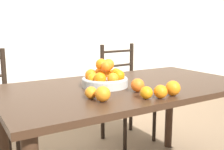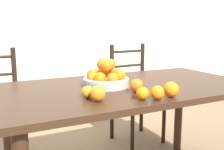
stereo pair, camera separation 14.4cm
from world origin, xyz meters
The scene contains 10 objects.
wall_back centered at (0.00, 1.47, 1.30)m, with size 8.00×0.06×2.60m.
dining_table centered at (0.00, 0.00, 0.66)m, with size 1.63×0.89×0.76m.
fruit_bowl centered at (-0.16, 0.03, 0.82)m, with size 0.29×0.29×0.18m.
orange_loose_0 centered at (-0.07, -0.19, 0.80)m, with size 0.08×0.08×0.08m.
orange_loose_1 centered at (-0.34, -0.26, 0.80)m, with size 0.08×0.08×0.08m.
orange_loose_2 centered at (-0.05, -0.37, 0.80)m, with size 0.07×0.07×0.07m.
orange_loose_3 centered at (-0.12, -0.34, 0.79)m, with size 0.07×0.07×0.07m.
orange_loose_4 centered at (0.05, -0.36, 0.80)m, with size 0.08×0.08×0.08m.
orange_loose_5 centered at (-0.36, -0.18, 0.79)m, with size 0.06×0.06×0.06m.
chair_right centered at (0.49, 0.74, 0.46)m, with size 0.46×0.44×0.97m.
Camera 1 is at (-0.96, -1.38, 1.13)m, focal length 42.00 mm.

